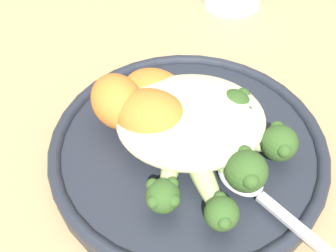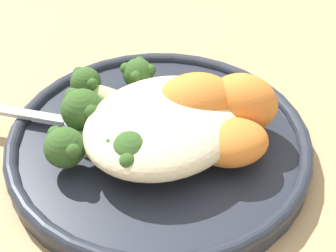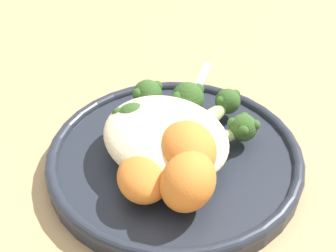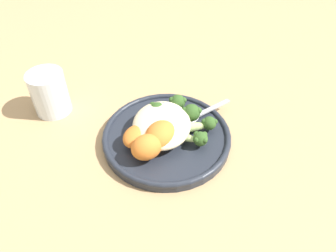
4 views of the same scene
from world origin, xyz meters
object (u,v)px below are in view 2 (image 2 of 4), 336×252
broccoli_stalk_0 (151,96)px  broccoli_stalk_1 (117,100)px  spoon (74,121)px  broccoli_stalk_4 (139,150)px  sweet_potato_chunk_2 (243,102)px  quinoa_mound (160,122)px  sweet_potato_chunk_0 (199,106)px  plate (159,145)px  broccoli_stalk_2 (100,115)px  broccoli_stalk_3 (93,144)px  sweet_potato_chunk_1 (231,142)px

broccoli_stalk_0 → broccoli_stalk_1: same height
broccoli_stalk_0 → spoon: (0.06, -0.02, -0.01)m
broccoli_stalk_4 → sweet_potato_chunk_2: 0.09m
broccoli_stalk_4 → spoon: broccoli_stalk_4 is taller
quinoa_mound → broccoli_stalk_0: 0.05m
sweet_potato_chunk_0 → spoon: size_ratio=0.59×
plate → broccoli_stalk_2: bearing=-48.6°
broccoli_stalk_4 → sweet_potato_chunk_2: sweet_potato_chunk_2 is taller
broccoli_stalk_2 → broccoli_stalk_4: 0.05m
broccoli_stalk_2 → sweet_potato_chunk_2: size_ratio=1.67×
broccoli_stalk_3 → sweet_potato_chunk_1: size_ratio=2.07×
quinoa_mound → sweet_potato_chunk_2: 0.07m
broccoli_stalk_3 → spoon: bearing=-81.7°
broccoli_stalk_4 → sweet_potato_chunk_1: (-0.06, 0.04, -0.00)m
broccoli_stalk_2 → broccoli_stalk_1: bearing=-103.9°
sweet_potato_chunk_2 → sweet_potato_chunk_0: bearing=-31.4°
broccoli_stalk_3 → sweet_potato_chunk_2: (-0.12, 0.04, 0.01)m
broccoli_stalk_1 → broccoli_stalk_3: size_ratio=1.04×
broccoli_stalk_4 → sweet_potato_chunk_0: size_ratio=1.39×
quinoa_mound → broccoli_stalk_1: size_ratio=1.05×
broccoli_stalk_1 → broccoli_stalk_4: 0.07m
broccoli_stalk_2 → sweet_potato_chunk_0: (-0.06, 0.05, 0.01)m
plate → sweet_potato_chunk_0: bearing=156.8°
sweet_potato_chunk_0 → sweet_potato_chunk_1: (0.00, 0.04, -0.01)m
plate → broccoli_stalk_1: (0.01, -0.05, 0.02)m
broccoli_stalk_1 → sweet_potato_chunk_0: 0.07m
broccoli_stalk_1 → sweet_potato_chunk_2: bearing=-153.3°
quinoa_mound → broccoli_stalk_1: 0.05m
plate → broccoli_stalk_1: 0.05m
broccoli_stalk_3 → sweet_potato_chunk_2: 0.12m
plate → quinoa_mound: bearing=65.8°
broccoli_stalk_1 → sweet_potato_chunk_0: bearing=-161.8°
broccoli_stalk_2 → spoon: bearing=-1.5°
quinoa_mound → spoon: bearing=-53.6°
plate → broccoli_stalk_0: size_ratio=2.05×
quinoa_mound → broccoli_stalk_2: 0.05m
broccoli_stalk_3 → sweet_potato_chunk_0: 0.09m
broccoli_stalk_1 → broccoli_stalk_2: bearing=101.9°
broccoli_stalk_4 → spoon: (0.01, -0.07, -0.01)m
broccoli_stalk_1 → sweet_potato_chunk_1: 0.11m
broccoli_stalk_0 → sweet_potato_chunk_2: bearing=-132.1°
spoon → sweet_potato_chunk_0: bearing=-168.5°
broccoli_stalk_0 → sweet_potato_chunk_0: 0.05m
broccoli_stalk_3 → spoon: size_ratio=1.06×
broccoli_stalk_1 → broccoli_stalk_3: broccoli_stalk_3 is taller
quinoa_mound → broccoli_stalk_3: quinoa_mound is taller
broccoli_stalk_2 → sweet_potato_chunk_1: 0.11m
sweet_potato_chunk_1 → sweet_potato_chunk_2: bearing=-145.7°
broccoli_stalk_0 → sweet_potato_chunk_0: (-0.01, 0.05, 0.01)m
sweet_potato_chunk_1 → sweet_potato_chunk_2: 0.04m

